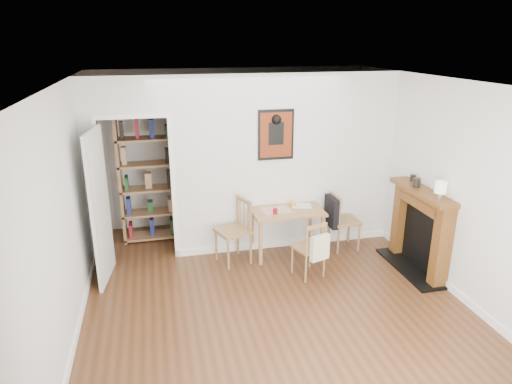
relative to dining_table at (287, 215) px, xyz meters
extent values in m
plane|color=#55301B|center=(-0.52, -1.10, -0.61)|extent=(5.20, 5.20, 0.00)
plane|color=silver|center=(-0.52, 1.50, 0.69)|extent=(4.50, 0.00, 4.50)
plane|color=silver|center=(-0.52, -3.70, 0.69)|extent=(4.50, 0.00, 4.50)
plane|color=silver|center=(-2.77, -1.10, 0.69)|extent=(0.00, 5.20, 5.20)
plane|color=silver|center=(1.73, -1.10, 0.69)|extent=(0.00, 5.20, 5.20)
plane|color=white|center=(-0.52, -1.10, 1.99)|extent=(5.20, 5.20, 0.00)
cube|color=silver|center=(0.06, 0.30, 0.69)|extent=(3.35, 0.10, 2.60)
cube|color=silver|center=(-2.64, 0.30, 0.69)|extent=(0.25, 0.10, 2.60)
cube|color=silver|center=(-2.07, 0.30, 1.71)|extent=(0.90, 0.10, 0.55)
cube|color=white|center=(-2.55, 0.30, 0.41)|extent=(0.06, 0.14, 2.05)
cube|color=white|center=(-1.59, 0.30, 0.41)|extent=(0.06, 0.14, 2.05)
cube|color=white|center=(0.06, 0.24, -0.56)|extent=(3.35, 0.02, 0.10)
cube|color=white|center=(-2.76, -1.70, -0.56)|extent=(0.02, 4.00, 0.10)
cube|color=white|center=(1.72, -1.70, -0.56)|extent=(0.02, 4.00, 0.10)
cube|color=silver|center=(-2.54, -0.17, 0.39)|extent=(0.15, 0.80, 2.00)
cube|color=black|center=(-0.12, 0.24, 1.14)|extent=(0.52, 0.02, 0.72)
cube|color=#65240D|center=(-0.12, 0.22, 1.14)|extent=(0.46, 0.00, 0.64)
cube|color=#AA824F|center=(0.00, 0.00, 0.07)|extent=(1.02, 0.65, 0.04)
cube|color=#AA824F|center=(-0.46, -0.27, -0.28)|extent=(0.05, 0.05, 0.66)
cube|color=#AA824F|center=(0.46, -0.27, -0.28)|extent=(0.05, 0.05, 0.66)
cube|color=#AA824F|center=(-0.46, 0.27, -0.28)|extent=(0.05, 0.05, 0.66)
cube|color=#AA824F|center=(0.46, 0.27, -0.28)|extent=(0.05, 0.05, 0.66)
cube|color=black|center=(0.68, -0.02, 0.00)|extent=(0.11, 0.36, 0.45)
cube|color=beige|center=(0.17, -0.88, -0.12)|extent=(0.28, 0.17, 0.34)
cube|color=#AA824F|center=(-2.35, 1.01, 0.42)|extent=(0.04, 0.35, 2.08)
cube|color=#AA824F|center=(-1.52, 1.01, 0.42)|extent=(0.04, 0.35, 2.08)
cube|color=#AA824F|center=(-1.93, 1.01, -0.57)|extent=(0.88, 0.35, 0.03)
cube|color=#AA824F|center=(-1.93, 1.01, 0.22)|extent=(0.88, 0.35, 0.03)
cube|color=#AA824F|center=(-1.93, 1.01, 1.42)|extent=(0.88, 0.35, 0.03)
cube|color=maroon|center=(-1.93, 1.01, 0.42)|extent=(0.77, 0.28, 0.28)
cube|color=brown|center=(1.63, -1.34, -0.06)|extent=(0.20, 0.16, 1.10)
cube|color=brown|center=(1.63, -0.35, -0.06)|extent=(0.20, 0.16, 1.10)
cube|color=brown|center=(1.60, -0.85, 0.52)|extent=(0.30, 1.21, 0.06)
cube|color=brown|center=(1.63, -0.85, 0.39)|extent=(0.20, 0.85, 0.20)
cube|color=black|center=(1.69, -0.85, -0.16)|extent=(0.08, 0.81, 0.88)
cube|color=black|center=(1.57, -0.85, -0.60)|extent=(0.45, 1.25, 0.03)
cylinder|color=maroon|center=(-0.21, -0.13, 0.13)|extent=(0.06, 0.06, 0.08)
sphere|color=orange|center=(0.13, 0.10, 0.13)|extent=(0.09, 0.09, 0.09)
cube|color=beige|center=(-0.16, 0.01, 0.09)|extent=(0.43, 0.34, 0.00)
cube|color=silver|center=(0.25, 0.09, 0.09)|extent=(0.33, 0.27, 0.01)
cylinder|color=silver|center=(1.58, -1.23, 0.59)|extent=(0.07, 0.07, 0.08)
cylinder|color=beige|center=(1.58, -1.23, 0.70)|extent=(0.15, 0.15, 0.15)
cylinder|color=black|center=(1.57, -0.73, 0.61)|extent=(0.10, 0.10, 0.12)
cylinder|color=black|center=(1.66, -0.49, 0.59)|extent=(0.08, 0.08, 0.09)
camera|label=1|loc=(-1.81, -5.90, 2.44)|focal=32.00mm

